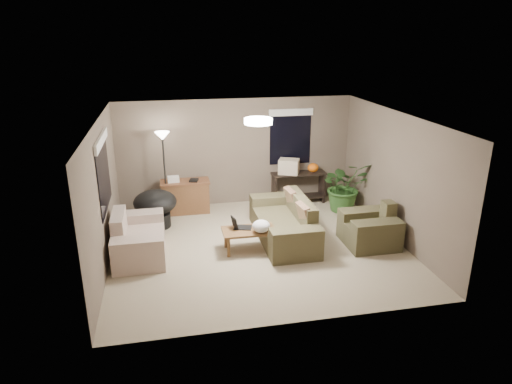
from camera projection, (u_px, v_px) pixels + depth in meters
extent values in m
plane|color=tan|center=(258.00, 246.00, 8.82)|extent=(5.50, 5.50, 0.00)
plane|color=white|center=(258.00, 118.00, 7.99)|extent=(5.50, 5.50, 0.00)
plane|color=#67594C|center=(236.00, 152.00, 10.71)|extent=(5.50, 0.00, 5.50)
plane|color=#67594C|center=(296.00, 244.00, 6.09)|extent=(5.50, 0.00, 5.50)
plane|color=#67594C|center=(103.00, 195.00, 7.88)|extent=(0.00, 5.00, 5.00)
plane|color=#67594C|center=(396.00, 176.00, 8.92)|extent=(0.00, 5.00, 5.00)
cube|color=#4C472D|center=(283.00, 229.00, 9.10)|extent=(0.95, 1.48, 0.42)
cube|color=#4B462D|center=(301.00, 208.00, 9.03)|extent=(0.22, 1.48, 0.43)
cube|color=#4D482E|center=(296.00, 244.00, 8.22)|extent=(0.95, 0.36, 0.60)
cube|color=#47422A|center=(272.00, 208.00, 9.92)|extent=(0.95, 0.36, 0.60)
cube|color=#8C7251|center=(305.00, 216.00, 8.59)|extent=(0.28, 0.47, 0.47)
cube|color=#8C7251|center=(292.00, 199.00, 9.43)|extent=(0.27, 0.47, 0.47)
cube|color=beige|center=(140.00, 244.00, 8.44)|extent=(0.90, 0.88, 0.42)
cube|color=beige|center=(119.00, 224.00, 8.24)|extent=(0.22, 0.88, 0.43)
cube|color=beige|center=(138.00, 255.00, 7.84)|extent=(0.90, 0.36, 0.60)
cube|color=#BEB2A2|center=(141.00, 226.00, 8.99)|extent=(0.90, 0.36, 0.60)
cube|color=#4C472D|center=(369.00, 234.00, 8.87)|extent=(0.95, 0.28, 0.42)
cube|color=brown|center=(388.00, 212.00, 8.79)|extent=(0.22, 0.28, 0.43)
cube|color=#46422A|center=(376.00, 236.00, 8.54)|extent=(0.95, 0.36, 0.60)
cube|color=#4E492E|center=(362.00, 223.00, 9.13)|extent=(0.95, 0.36, 0.60)
cube|color=brown|center=(249.00, 231.00, 8.55)|extent=(1.00, 0.55, 0.04)
cylinder|color=brown|center=(229.00, 247.00, 8.36)|extent=(0.06, 0.06, 0.38)
cylinder|color=brown|center=(273.00, 243.00, 8.51)|extent=(0.06, 0.06, 0.38)
cylinder|color=brown|center=(226.00, 238.00, 8.73)|extent=(0.06, 0.06, 0.38)
cylinder|color=brown|center=(268.00, 235.00, 8.88)|extent=(0.06, 0.06, 0.38)
cube|color=black|center=(243.00, 227.00, 8.61)|extent=(0.38, 0.31, 0.02)
cube|color=black|center=(234.00, 222.00, 8.54)|extent=(0.12, 0.24, 0.22)
ellipsoid|color=white|center=(261.00, 226.00, 8.40)|extent=(0.36, 0.32, 0.23)
cube|color=brown|center=(186.00, 197.00, 10.39)|extent=(1.05, 0.45, 0.71)
cube|color=brown|center=(185.00, 182.00, 10.27)|extent=(1.10, 0.50, 0.04)
cube|color=silver|center=(173.00, 179.00, 10.19)|extent=(0.26, 0.21, 0.12)
cube|color=black|center=(194.00, 180.00, 10.25)|extent=(0.23, 0.26, 0.04)
cube|color=black|center=(299.00, 174.00, 10.86)|extent=(1.30, 0.40, 0.04)
cube|color=black|center=(274.00, 190.00, 10.87)|extent=(0.05, 0.38, 0.71)
cube|color=black|center=(322.00, 187.00, 11.10)|extent=(0.05, 0.38, 0.71)
cube|color=black|center=(298.00, 196.00, 11.05)|extent=(1.25, 0.36, 0.03)
ellipsoid|color=orange|center=(313.00, 168.00, 10.89)|extent=(0.29, 0.29, 0.21)
cube|color=beige|center=(289.00, 166.00, 10.75)|extent=(0.56, 0.50, 0.34)
cylinder|color=black|center=(156.00, 220.00, 9.68)|extent=(0.60, 0.60, 0.30)
ellipsoid|color=black|center=(155.00, 202.00, 9.55)|extent=(1.14, 1.14, 0.50)
cylinder|color=black|center=(168.00, 214.00, 10.33)|extent=(0.28, 0.28, 0.02)
cylinder|color=black|center=(165.00, 177.00, 10.04)|extent=(0.04, 0.04, 1.78)
cone|color=white|center=(162.00, 136.00, 9.73)|extent=(0.32, 0.32, 0.18)
cylinder|color=white|center=(258.00, 121.00, 8.01)|extent=(0.50, 0.50, 0.10)
imported|color=#2D5923|center=(344.00, 191.00, 10.46)|extent=(1.07, 1.19, 0.93)
cube|color=tan|center=(376.00, 235.00, 9.27)|extent=(0.32, 0.32, 0.03)
cylinder|color=tan|center=(377.00, 225.00, 9.19)|extent=(0.12, 0.12, 0.44)
cube|color=tan|center=(378.00, 214.00, 9.11)|extent=(0.22, 0.22, 0.03)
cube|color=black|center=(104.00, 174.00, 8.06)|extent=(0.01, 1.50, 1.30)
cube|color=white|center=(101.00, 141.00, 7.87)|extent=(0.05, 1.56, 0.16)
cube|color=black|center=(290.00, 137.00, 10.84)|extent=(1.00, 0.01, 1.30)
cube|color=white|center=(291.00, 112.00, 10.62)|extent=(1.06, 0.05, 0.16)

